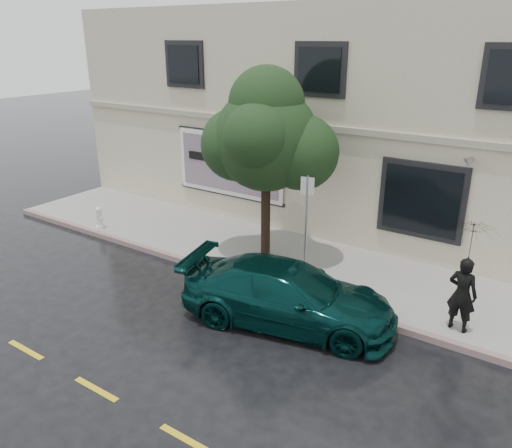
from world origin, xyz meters
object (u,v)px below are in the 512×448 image
Objects in this scene: fire_hydrant at (99,218)px; pedestrian at (462,294)px; car at (288,295)px; street_tree at (266,140)px.

pedestrian is at bearing 10.55° from fire_hydrant.
car reaches higher than fire_hydrant.
pedestrian is (3.30, 1.60, 0.29)m from car.
car is 6.62× the size of fire_hydrant.
car is 3.68m from pedestrian.
pedestrian reaches higher than car.
street_tree reaches higher than fire_hydrant.
fire_hydrant is at bearing 68.04° from car.
pedestrian is at bearing -9.12° from street_tree.
street_tree is at bearing -1.13° from pedestrian.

